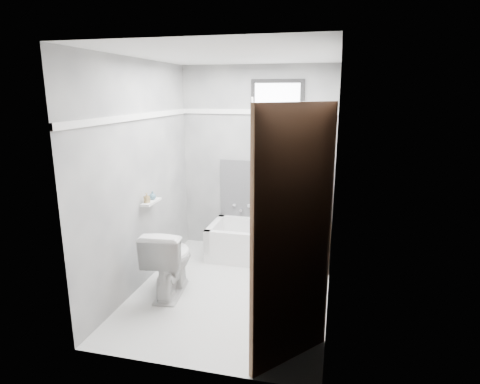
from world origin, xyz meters
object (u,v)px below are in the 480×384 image
(office_chair, at_px, (296,215))
(toilet, at_px, (169,261))
(soap_bottle_a, at_px, (147,198))
(bathtub, at_px, (268,243))
(door, at_px, (326,259))
(soap_bottle_b, at_px, (153,195))

(office_chair, height_order, toilet, office_chair)
(toilet, relative_size, soap_bottle_a, 6.70)
(bathtub, distance_m, soap_bottle_a, 1.68)
(door, bearing_deg, toilet, 146.10)
(office_chair, xyz_separation_m, door, (0.42, -2.26, 0.41))
(toilet, bearing_deg, bathtub, -132.86)
(toilet, xyz_separation_m, soap_bottle_a, (-0.32, 0.20, 0.60))
(office_chair, distance_m, soap_bottle_b, 1.76)
(bathtub, distance_m, door, 2.46)
(toilet, distance_m, soap_bottle_a, 0.71)
(office_chair, distance_m, door, 2.34)
(bathtub, xyz_separation_m, door, (0.75, -2.21, 0.79))
(door, distance_m, soap_bottle_b, 2.39)
(soap_bottle_a, bearing_deg, office_chair, 33.26)
(office_chair, bearing_deg, toilet, -104.41)
(toilet, xyz_separation_m, door, (1.60, -1.08, 0.64))
(toilet, height_order, door, door)
(soap_bottle_b, bearing_deg, soap_bottle_a, -90.00)
(toilet, bearing_deg, soap_bottle_a, -38.09)
(bathtub, bearing_deg, office_chair, 8.60)
(bathtub, height_order, soap_bottle_a, soap_bottle_a)
(soap_bottle_b, bearing_deg, toilet, -46.78)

